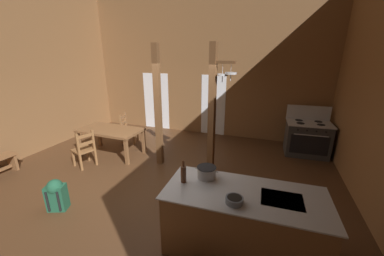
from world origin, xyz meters
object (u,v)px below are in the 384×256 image
(ladderback_chair_near_window, at_px, (84,150))
(stockpot_on_counter, at_px, (207,172))
(backpack, at_px, (56,194))
(stove_range, at_px, (307,138))
(kitchen_island, at_px, (242,221))
(bottle_tall_on_counter, at_px, (183,174))
(mixing_bowl_on_counter, at_px, (234,200))
(dining_table, at_px, (111,132))
(ladderback_chair_by_post, at_px, (128,129))

(ladderback_chair_near_window, xyz_separation_m, stockpot_on_counter, (3.44, -1.08, 0.57))
(backpack, height_order, stockpot_on_counter, stockpot_on_counter)
(stove_range, distance_m, ladderback_chair_near_window, 5.92)
(kitchen_island, relative_size, stove_range, 1.66)
(kitchen_island, bearing_deg, bottle_tall_on_counter, -178.91)
(stove_range, bearing_deg, stockpot_on_counter, -116.55)
(backpack, bearing_deg, mixing_bowl_on_counter, -1.03)
(dining_table, height_order, ladderback_chair_near_window, ladderback_chair_near_window)
(stove_range, relative_size, backpack, 2.21)
(ladderback_chair_near_window, xyz_separation_m, backpack, (0.77, -1.50, -0.14))
(dining_table, bearing_deg, bottle_tall_on_counter, -35.48)
(dining_table, xyz_separation_m, backpack, (0.62, -2.33, -0.34))
(ladderback_chair_near_window, xyz_separation_m, ladderback_chair_by_post, (0.06, 1.77, 0.00))
(stove_range, xyz_separation_m, ladderback_chair_by_post, (-5.23, -0.88, -0.03))
(ladderback_chair_by_post, distance_m, stockpot_on_counter, 4.45)
(mixing_bowl_on_counter, relative_size, bottle_tall_on_counter, 0.66)
(stove_range, xyz_separation_m, ladderback_chair_near_window, (-5.30, -2.64, -0.03))
(dining_table, xyz_separation_m, ladderback_chair_by_post, (-0.09, 0.93, -0.20))
(ladderback_chair_near_window, bearing_deg, stove_range, 26.53)
(kitchen_island, bearing_deg, stove_range, 72.14)
(stove_range, distance_m, mixing_bowl_on_counter, 4.44)
(kitchen_island, height_order, stockpot_on_counter, stockpot_on_counter)
(mixing_bowl_on_counter, bearing_deg, stove_range, 72.04)
(ladderback_chair_by_post, bearing_deg, stockpot_on_counter, -40.12)
(kitchen_island, height_order, stove_range, stove_range)
(ladderback_chair_near_window, bearing_deg, bottle_tall_on_counter, -22.48)
(backpack, bearing_deg, stove_range, 42.47)
(backpack, distance_m, mixing_bowl_on_counter, 3.23)
(dining_table, bearing_deg, mixing_bowl_on_counter, -32.30)
(dining_table, distance_m, stockpot_on_counter, 3.82)
(kitchen_island, xyz_separation_m, ladderback_chair_by_post, (-3.97, 3.06, -0.01))
(dining_table, height_order, backpack, dining_table)
(ladderback_chair_near_window, relative_size, backpack, 1.59)
(ladderback_chair_near_window, bearing_deg, backpack, -62.83)
(stove_range, bearing_deg, backpack, -137.53)
(stockpot_on_counter, height_order, mixing_bowl_on_counter, stockpot_on_counter)
(ladderback_chair_by_post, height_order, backpack, ladderback_chair_by_post)
(stove_range, distance_m, bottle_tall_on_counter, 4.53)
(dining_table, height_order, bottle_tall_on_counter, bottle_tall_on_counter)
(kitchen_island, relative_size, ladderback_chair_by_post, 2.30)
(kitchen_island, height_order, ladderback_chair_by_post, ladderback_chair_by_post)
(stove_range, height_order, ladderback_chair_by_post, stove_range)
(kitchen_island, height_order, mixing_bowl_on_counter, mixing_bowl_on_counter)
(kitchen_island, relative_size, stockpot_on_counter, 6.13)
(ladderback_chair_near_window, height_order, bottle_tall_on_counter, bottle_tall_on_counter)
(backpack, bearing_deg, stockpot_on_counter, 9.01)
(kitchen_island, xyz_separation_m, mixing_bowl_on_counter, (-0.09, -0.27, 0.51))
(stockpot_on_counter, bearing_deg, stove_range, 63.45)
(dining_table, xyz_separation_m, bottle_tall_on_counter, (3.00, -2.14, 0.42))
(dining_table, xyz_separation_m, mixing_bowl_on_counter, (3.78, -2.39, 0.32))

